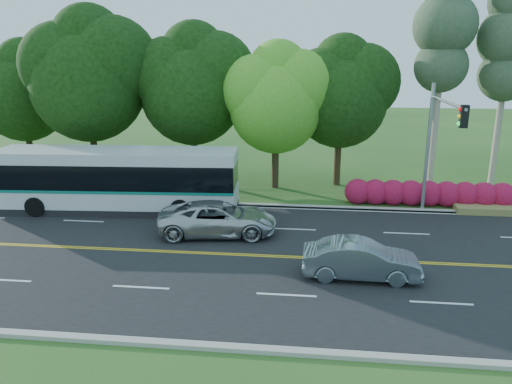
# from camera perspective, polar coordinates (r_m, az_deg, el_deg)

# --- Properties ---
(ground) EXTENTS (120.00, 120.00, 0.00)m
(ground) POSITION_cam_1_polar(r_m,az_deg,el_deg) (21.83, 5.30, -7.50)
(ground) COLOR #23501A
(ground) RESTS_ON ground
(road) EXTENTS (60.00, 14.00, 0.02)m
(road) POSITION_cam_1_polar(r_m,az_deg,el_deg) (21.82, 5.30, -7.48)
(road) COLOR black
(road) RESTS_ON ground
(curb_north) EXTENTS (60.00, 0.30, 0.15)m
(curb_north) POSITION_cam_1_polar(r_m,az_deg,el_deg) (28.51, 5.62, -1.65)
(curb_north) COLOR #AAA599
(curb_north) RESTS_ON ground
(curb_south) EXTENTS (60.00, 0.30, 0.15)m
(curb_south) POSITION_cam_1_polar(r_m,az_deg,el_deg) (15.49, 4.70, -17.79)
(curb_south) COLOR #AAA599
(curb_south) RESTS_ON ground
(grass_verge) EXTENTS (60.00, 4.00, 0.10)m
(grass_verge) POSITION_cam_1_polar(r_m,az_deg,el_deg) (30.29, 5.68, -0.65)
(grass_verge) COLOR #23501A
(grass_verge) RESTS_ON ground
(lane_markings) EXTENTS (57.60, 13.82, 0.00)m
(lane_markings) POSITION_cam_1_polar(r_m,az_deg,el_deg) (21.82, 5.05, -7.44)
(lane_markings) COLOR gold
(lane_markings) RESTS_ON road
(tree_row) EXTENTS (44.70, 9.10, 13.84)m
(tree_row) POSITION_cam_1_polar(r_m,az_deg,el_deg) (32.67, -3.20, 12.54)
(tree_row) COLOR #2D2214
(tree_row) RESTS_ON ground
(bougainvillea_hedge) EXTENTS (9.50, 2.25, 1.50)m
(bougainvillea_hedge) POSITION_cam_1_polar(r_m,az_deg,el_deg) (30.10, 19.48, -0.29)
(bougainvillea_hedge) COLOR maroon
(bougainvillea_hedge) RESTS_ON ground
(traffic_signal) EXTENTS (0.42, 6.10, 7.00)m
(traffic_signal) POSITION_cam_1_polar(r_m,az_deg,el_deg) (26.50, 20.10, 6.33)
(traffic_signal) COLOR gray
(traffic_signal) RESTS_ON ground
(transit_bus) EXTENTS (13.21, 3.60, 3.42)m
(transit_bus) POSITION_cam_1_polar(r_m,az_deg,el_deg) (28.49, -15.50, 1.24)
(transit_bus) COLOR silver
(transit_bus) RESTS_ON road
(sedan) EXTENTS (4.57, 1.65, 1.50)m
(sedan) POSITION_cam_1_polar(r_m,az_deg,el_deg) (20.06, 11.92, -7.58)
(sedan) COLOR slate
(sedan) RESTS_ON road
(suv) EXTENTS (5.98, 3.32, 1.58)m
(suv) POSITION_cam_1_polar(r_m,az_deg,el_deg) (24.20, -4.37, -3.02)
(suv) COLOR silver
(suv) RESTS_ON road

